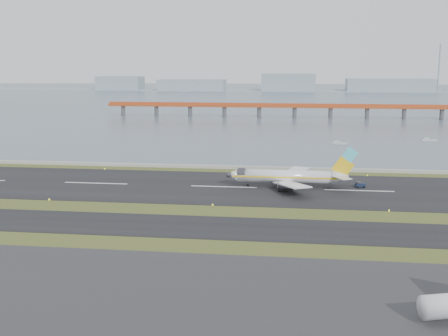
{
  "coord_description": "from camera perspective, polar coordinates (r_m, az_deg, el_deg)",
  "views": [
    {
      "loc": [
        21.22,
        -133.52,
        36.99
      ],
      "look_at": [
        1.14,
        22.0,
        7.38
      ],
      "focal_mm": 45.0,
      "sensor_mm": 36.0,
      "label": 1
    }
  ],
  "objects": [
    {
      "name": "pushback_tug",
      "position": [
        172.87,
        13.64,
        -1.67
      ],
      "size": [
        3.07,
        2.14,
        1.8
      ],
      "rotation": [
        0.0,
        0.0,
        0.2
      ],
      "color": "#121D33",
      "rests_on": "ground"
    },
    {
      "name": "apron_strip",
      "position": [
        89.33,
        -7.28,
        -13.82
      ],
      "size": [
        1000.0,
        50.0,
        0.1
      ],
      "primitive_type": "cube",
      "color": "#2F2F31",
      "rests_on": "ground"
    },
    {
      "name": "ground",
      "position": [
        140.17,
        -1.62,
        -4.61
      ],
      "size": [
        1000.0,
        1000.0,
        0.0
      ],
      "primitive_type": "plane",
      "color": "#34491A",
      "rests_on": "ground"
    },
    {
      "name": "taxiway_strip",
      "position": [
        128.77,
        -2.46,
        -5.99
      ],
      "size": [
        1000.0,
        18.0,
        0.1
      ],
      "primitive_type": "cube",
      "color": "black",
      "rests_on": "ground"
    },
    {
      "name": "workboat_near",
      "position": [
        262.45,
        11.63,
        2.49
      ],
      "size": [
        7.27,
        3.55,
        1.69
      ],
      "rotation": [
        0.0,
        0.0,
        -0.2
      ],
      "color": "#B6B6BB",
      "rests_on": "ground"
    },
    {
      "name": "airliner",
      "position": [
        168.53,
        6.69,
        -0.86
      ],
      "size": [
        38.52,
        32.89,
        12.8
      ],
      "color": "silver",
      "rests_on": "ground"
    },
    {
      "name": "red_pier",
      "position": [
        384.67,
        7.2,
        6.18
      ],
      "size": [
        260.0,
        5.0,
        10.2
      ],
      "color": "#AE461D",
      "rests_on": "ground"
    },
    {
      "name": "bay_water",
      "position": [
        595.05,
        5.34,
        7.08
      ],
      "size": [
        1400.0,
        800.0,
        1.3
      ],
      "primitive_type": "cube",
      "color": "#4C5D6D",
      "rests_on": "ground"
    },
    {
      "name": "runway_strip",
      "position": [
        168.98,
        -0.04,
        -1.93
      ],
      "size": [
        1000.0,
        45.0,
        0.1
      ],
      "primitive_type": "cube",
      "color": "black",
      "rests_on": "ground"
    },
    {
      "name": "workboat_far",
      "position": [
        284.84,
        20.12,
        2.69
      ],
      "size": [
        7.36,
        3.06,
        1.73
      ],
      "rotation": [
        0.0,
        0.0,
        -0.12
      ],
      "color": "#B6B6BB",
      "rests_on": "ground"
    },
    {
      "name": "far_shoreline",
      "position": [
        754.2,
        6.85,
        8.27
      ],
      "size": [
        1400.0,
        80.0,
        60.5
      ],
      "color": "#8897A0",
      "rests_on": "ground"
    },
    {
      "name": "seawall",
      "position": [
        198.07,
        1.08,
        0.08
      ],
      "size": [
        1000.0,
        2.5,
        1.0
      ],
      "primitive_type": "cube",
      "color": "#999993",
      "rests_on": "ground"
    }
  ]
}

